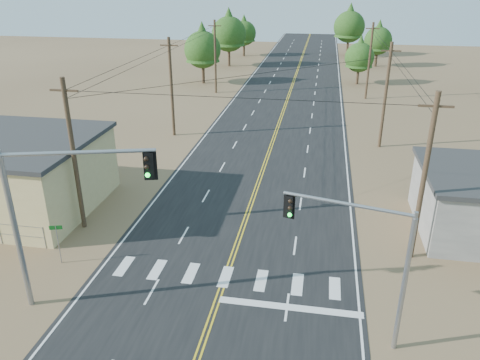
# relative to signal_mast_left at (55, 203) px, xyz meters

# --- Properties ---
(road) EXTENTS (15.00, 200.00, 0.02)m
(road) POSITION_rel_signal_mast_left_xyz_m (7.39, 25.47, -5.66)
(road) COLOR black
(road) RESTS_ON ground
(utility_pole_left_near) EXTENTS (1.80, 0.30, 10.00)m
(utility_pole_left_near) POSITION_rel_signal_mast_left_xyz_m (-3.11, 7.47, -0.55)
(utility_pole_left_near) COLOR #4C3826
(utility_pole_left_near) RESTS_ON ground
(utility_pole_left_mid) EXTENTS (1.80, 0.30, 10.00)m
(utility_pole_left_mid) POSITION_rel_signal_mast_left_xyz_m (-3.11, 27.47, -0.55)
(utility_pole_left_mid) COLOR #4C3826
(utility_pole_left_mid) RESTS_ON ground
(utility_pole_left_far) EXTENTS (1.80, 0.30, 10.00)m
(utility_pole_left_far) POSITION_rel_signal_mast_left_xyz_m (-3.11, 47.47, -0.55)
(utility_pole_left_far) COLOR #4C3826
(utility_pole_left_far) RESTS_ON ground
(utility_pole_right_near) EXTENTS (1.80, 0.30, 10.00)m
(utility_pole_right_near) POSITION_rel_signal_mast_left_xyz_m (17.89, 7.47, -0.55)
(utility_pole_right_near) COLOR #4C3826
(utility_pole_right_near) RESTS_ON ground
(utility_pole_right_mid) EXTENTS (1.80, 0.30, 10.00)m
(utility_pole_right_mid) POSITION_rel_signal_mast_left_xyz_m (17.89, 27.47, -0.55)
(utility_pole_right_mid) COLOR #4C3826
(utility_pole_right_mid) RESTS_ON ground
(utility_pole_right_far) EXTENTS (1.80, 0.30, 10.00)m
(utility_pole_right_far) POSITION_rel_signal_mast_left_xyz_m (17.89, 47.47, -0.55)
(utility_pole_right_far) COLOR #4C3826
(utility_pole_right_far) RESTS_ON ground
(signal_mast_left) EXTENTS (6.80, 2.09, 8.37)m
(signal_mast_left) POSITION_rel_signal_mast_left_xyz_m (0.00, 0.00, 0.00)
(signal_mast_left) COLOR gray
(signal_mast_left) RESTS_ON ground
(signal_mast_right) EXTENTS (5.47, 1.51, 6.90)m
(signal_mast_right) POSITION_rel_signal_mast_left_xyz_m (14.43, -0.11, -1.01)
(signal_mast_right) COLOR gray
(signal_mast_right) RESTS_ON ground
(street_sign) EXTENTS (0.72, 0.21, 2.47)m
(street_sign) POSITION_rel_signal_mast_left_xyz_m (-2.36, 3.20, -4.01)
(street_sign) COLOR gray
(street_sign) RESTS_ON ground
(tree_left_near) EXTENTS (5.58, 5.58, 9.30)m
(tree_left_near) POSITION_rel_signal_mast_left_xyz_m (-6.45, 53.42, 0.02)
(tree_left_near) COLOR #3F2D1E
(tree_left_near) RESTS_ON ground
(tree_left_mid) EXTENTS (6.27, 6.27, 10.45)m
(tree_left_mid) POSITION_rel_signal_mast_left_xyz_m (-5.46, 69.02, 0.73)
(tree_left_mid) COLOR #3F2D1E
(tree_left_mid) RESTS_ON ground
(tree_left_far) EXTENTS (5.01, 5.01, 8.34)m
(tree_left_far) POSITION_rel_signal_mast_left_xyz_m (-4.79, 81.51, -0.57)
(tree_left_far) COLOR #3F2D1E
(tree_left_far) RESTS_ON ground
(tree_right_near) EXTENTS (4.42, 4.42, 7.37)m
(tree_right_near) POSITION_rel_signal_mast_left_xyz_m (17.23, 57.00, -1.16)
(tree_right_near) COLOR #3F2D1E
(tree_right_near) RESTS_ON ground
(tree_right_mid) EXTENTS (5.01, 5.01, 8.36)m
(tree_right_mid) POSITION_rel_signal_mast_left_xyz_m (21.39, 73.52, -0.56)
(tree_right_mid) COLOR #3F2D1E
(tree_right_mid) RESTS_ON ground
(tree_right_far) EXTENTS (6.35, 6.35, 10.58)m
(tree_right_far) POSITION_rel_signal_mast_left_xyz_m (16.58, 85.69, 0.81)
(tree_right_far) COLOR #3F2D1E
(tree_right_far) RESTS_ON ground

